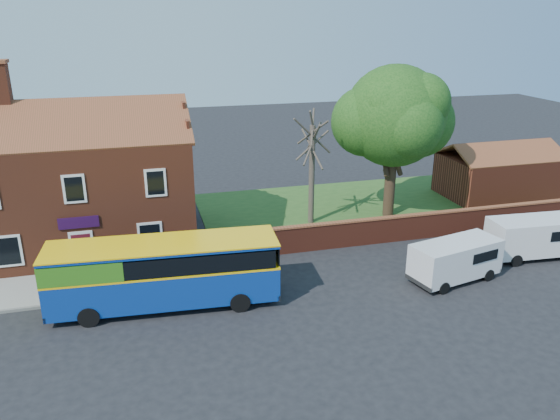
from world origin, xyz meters
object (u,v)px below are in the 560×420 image
object	(u,v)px
bus	(157,271)
van_far	(535,236)
van_near	(456,259)
large_tree	(394,119)

from	to	relation	value
bus	van_far	distance (m)	20.57
van_near	large_tree	bearing A→B (deg)	71.72
bus	large_tree	distance (m)	18.51
van_near	van_far	xyz separation A→B (m)	(5.83, 1.38, 0.09)
van_far	bus	bearing A→B (deg)	-175.64
bus	large_tree	xyz separation A→B (m)	(15.73, 8.52, 4.74)
van_near	large_tree	world-z (taller)	large_tree
van_near	van_far	distance (m)	5.99
van_near	large_tree	xyz separation A→B (m)	(0.99, 9.74, 5.38)
bus	large_tree	world-z (taller)	large_tree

